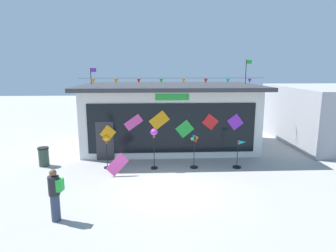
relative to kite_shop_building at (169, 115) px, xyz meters
name	(u,v)px	position (x,y,z in m)	size (l,w,h in m)	color
ground_plane	(170,189)	(-0.32, -6.46, -1.90)	(80.00, 80.00, 0.00)	#9E9B99
kite_shop_building	(169,115)	(0.00, 0.00, 0.00)	(9.95, 6.20, 5.15)	silver
wind_spinner_far_left	(106,143)	(-3.15, -3.84, -0.67)	(0.33, 0.33, 1.63)	black
wind_spinner_left	(154,137)	(-0.93, -4.00, -0.35)	(0.35, 0.35, 1.95)	black
wind_spinner_center_left	(194,148)	(0.96, -4.02, -0.90)	(0.38, 0.37, 1.65)	black
wind_spinner_center_right	(240,151)	(3.13, -4.07, -1.09)	(0.62, 0.40, 1.35)	black
person_near_camera	(55,194)	(-3.99, -8.66, -1.01)	(0.47, 0.34, 1.68)	#333D56
trash_bin	(44,157)	(-6.27, -3.34, -1.43)	(0.52, 0.52, 0.93)	#2D4238
display_kite_on_ground	(117,165)	(-2.55, -4.83, -1.39)	(0.52, 0.03, 0.94)	#EA4CA3
neighbour_building	(333,114)	(10.51, 0.70, -0.14)	(6.33, 7.89, 3.52)	#99999E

